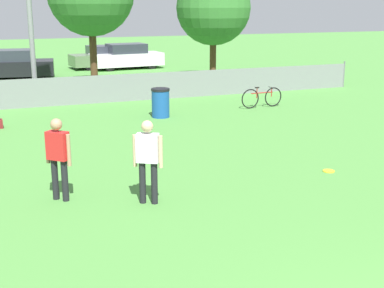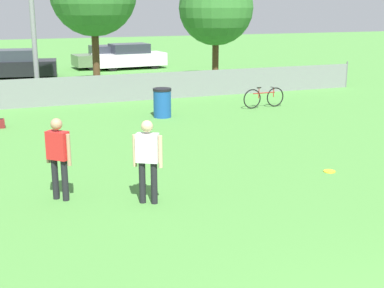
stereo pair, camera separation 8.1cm
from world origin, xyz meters
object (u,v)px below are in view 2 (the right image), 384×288
bicycle_sideline (264,98)px  parked_car_white (130,57)px  player_thrower_red (58,153)px  trash_bin (162,103)px  frisbee_disc (329,171)px  player_receiver_white (148,155)px  parked_car_dark (14,65)px  tree_far_right (216,8)px  parked_car_olive (111,57)px

bicycle_sideline → parked_car_white: 14.08m
player_thrower_red → trash_bin: 8.24m
frisbee_disc → trash_bin: 7.57m
trash_bin → player_receiver_white: bearing=-109.8°
player_thrower_red → parked_car_dark: (0.20, 19.20, -0.27)m
parked_car_white → trash_bin: bearing=-104.9°
player_thrower_red → trash_bin: (4.39, 6.96, -0.47)m
tree_far_right → parked_car_white: bearing=110.4°
bicycle_sideline → parked_car_white: bearing=93.5°
player_thrower_red → parked_car_dark: bearing=134.6°
frisbee_disc → trash_bin: (-1.74, 7.36, 0.49)m
frisbee_disc → parked_car_dark: parked_car_dark is taller
player_receiver_white → bicycle_sideline: player_receiver_white is taller
frisbee_disc → player_receiver_white: bearing=-174.7°
trash_bin → tree_far_right: bearing=54.8°
player_thrower_red → bicycle_sideline: size_ratio=0.95×
bicycle_sideline → parked_car_white: size_ratio=0.40×
player_receiver_white → trash_bin: player_receiver_white is taller
player_thrower_red → frisbee_disc: (6.12, -0.39, -0.96)m
bicycle_sideline → player_receiver_white: bearing=-133.6°
bicycle_sideline → parked_car_dark: (-8.31, 11.93, 0.33)m
parked_car_olive → parked_car_dark: bearing=-158.2°
parked_car_dark → tree_far_right: bearing=-20.0°
parked_car_olive → parked_car_white: bearing=-46.8°
parked_car_white → tree_far_right: bearing=-74.4°
player_receiver_white → parked_car_dark: bearing=124.8°
tree_far_right → bicycle_sideline: tree_far_right is taller
tree_far_right → frisbee_disc: 15.47m
player_receiver_white → parked_car_olive: (4.38, 22.93, -0.32)m
player_thrower_red → parked_car_white: size_ratio=0.38×
trash_bin → parked_car_white: size_ratio=0.23×
tree_far_right → bicycle_sideline: size_ratio=3.11×
tree_far_right → parked_car_white: size_ratio=1.25×
parked_car_dark → player_receiver_white: bearing=-78.1°
player_receiver_white → frisbee_disc: size_ratio=6.00×
bicycle_sideline → parked_car_white: (-1.59, 13.99, 0.33)m
bicycle_sideline → parked_car_olive: (-2.54, 14.84, 0.28)m
player_thrower_red → player_receiver_white: same height
tree_far_right → bicycle_sideline: bearing=-98.3°
frisbee_disc → parked_car_dark: (-5.92, 19.60, 0.69)m
player_thrower_red → bicycle_sideline: bearing=85.7°
tree_far_right → parked_car_dark: (-9.33, 4.95, -2.91)m
tree_far_right → frisbee_disc: bearing=-103.1°
trash_bin → parked_car_dark: (-4.18, 12.24, 0.20)m
player_thrower_red → parked_car_olive: 22.91m
tree_far_right → bicycle_sideline: 7.77m
tree_far_right → parked_car_olive: (-3.56, 7.85, -2.96)m
parked_car_dark → parked_car_olive: size_ratio=0.97×
tree_far_right → parked_car_dark: 10.95m
player_thrower_red → player_receiver_white: size_ratio=1.00×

